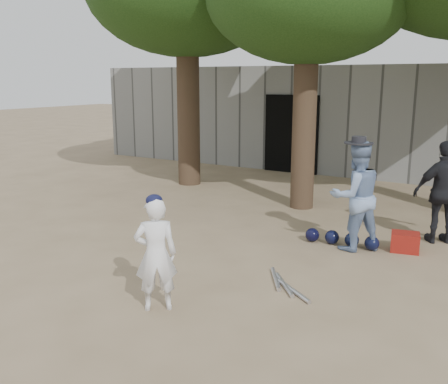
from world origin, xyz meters
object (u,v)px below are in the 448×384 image
Objects in this scene: boy_player at (156,254)px; red_bag at (405,242)px; spectator_blue at (356,196)px; spectator_dark at (444,193)px.

red_bag is (2.09, 3.55, -0.52)m from boy_player.
red_bag is at bearing 158.31° from spectator_blue.
boy_player reaches higher than red_bag.
boy_player is 4.16m from red_bag.
spectator_dark is at bearing 61.86° from red_bag.
boy_player is 0.80× the size of spectator_dark.
spectator_dark reaches higher than red_bag.
spectator_dark reaches higher than boy_player.
spectator_blue reaches higher than red_bag.
spectator_blue is 1.56m from spectator_dark.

